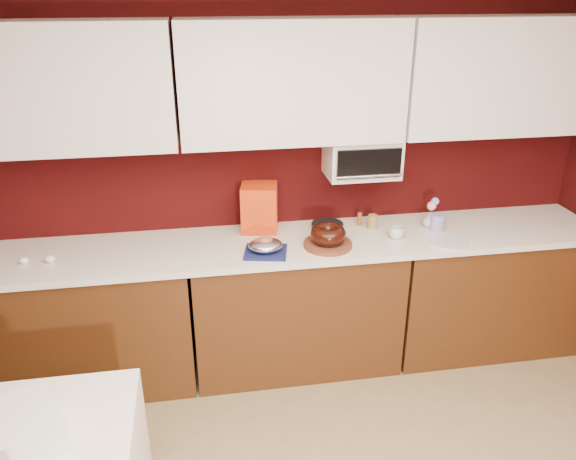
# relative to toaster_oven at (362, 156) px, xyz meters

# --- Properties ---
(wall_back) EXTENTS (4.00, 0.02, 2.50)m
(wall_back) POSITION_rel_toaster_oven_xyz_m (-0.45, 0.15, -0.12)
(wall_back) COLOR #330706
(wall_back) RESTS_ON floor
(base_cabinet_left) EXTENTS (1.31, 0.58, 0.86)m
(base_cabinet_left) POSITION_rel_toaster_oven_xyz_m (-1.78, -0.17, -0.95)
(base_cabinet_left) COLOR #49270E
(base_cabinet_left) RESTS_ON floor
(base_cabinet_center) EXTENTS (1.31, 0.58, 0.86)m
(base_cabinet_center) POSITION_rel_toaster_oven_xyz_m (-0.45, -0.17, -0.95)
(base_cabinet_center) COLOR #49270E
(base_cabinet_center) RESTS_ON floor
(base_cabinet_right) EXTENTS (1.31, 0.58, 0.86)m
(base_cabinet_right) POSITION_rel_toaster_oven_xyz_m (0.88, -0.17, -0.95)
(base_cabinet_right) COLOR #49270E
(base_cabinet_right) RESTS_ON floor
(countertop) EXTENTS (4.00, 0.62, 0.04)m
(countertop) POSITION_rel_toaster_oven_xyz_m (-0.45, -0.17, -0.49)
(countertop) COLOR silver
(countertop) RESTS_ON base_cabinet_center
(upper_cabinet_left) EXTENTS (1.31, 0.33, 0.70)m
(upper_cabinet_left) POSITION_rel_toaster_oven_xyz_m (-1.78, -0.02, 0.48)
(upper_cabinet_left) COLOR white
(upper_cabinet_left) RESTS_ON wall_back
(upper_cabinet_center) EXTENTS (1.31, 0.33, 0.70)m
(upper_cabinet_center) POSITION_rel_toaster_oven_xyz_m (-0.45, -0.02, 0.48)
(upper_cabinet_center) COLOR white
(upper_cabinet_center) RESTS_ON wall_back
(upper_cabinet_right) EXTENTS (1.31, 0.33, 0.70)m
(upper_cabinet_right) POSITION_rel_toaster_oven_xyz_m (0.88, -0.02, 0.48)
(upper_cabinet_right) COLOR white
(upper_cabinet_right) RESTS_ON wall_back
(toaster_oven) EXTENTS (0.45, 0.30, 0.25)m
(toaster_oven) POSITION_rel_toaster_oven_xyz_m (0.00, 0.00, 0.00)
(toaster_oven) COLOR white
(toaster_oven) RESTS_ON upper_cabinet_center
(toaster_oven_door) EXTENTS (0.40, 0.02, 0.18)m
(toaster_oven_door) POSITION_rel_toaster_oven_xyz_m (0.00, -0.16, 0.00)
(toaster_oven_door) COLOR black
(toaster_oven_door) RESTS_ON toaster_oven
(toaster_oven_handle) EXTENTS (0.42, 0.02, 0.02)m
(toaster_oven_handle) POSITION_rel_toaster_oven_xyz_m (0.00, -0.18, -0.07)
(toaster_oven_handle) COLOR silver
(toaster_oven_handle) RESTS_ON toaster_oven
(cake_base) EXTENTS (0.33, 0.33, 0.03)m
(cake_base) POSITION_rel_toaster_oven_xyz_m (-0.27, -0.28, -0.46)
(cake_base) COLOR brown
(cake_base) RESTS_ON countertop
(bundt_cake) EXTENTS (0.24, 0.24, 0.09)m
(bundt_cake) POSITION_rel_toaster_oven_xyz_m (-0.27, -0.28, -0.39)
(bundt_cake) COLOR black
(bundt_cake) RESTS_ON cake_base
(navy_towel) EXTENTS (0.28, 0.25, 0.02)m
(navy_towel) POSITION_rel_toaster_oven_xyz_m (-0.66, -0.32, -0.47)
(navy_towel) COLOR #141C4D
(navy_towel) RESTS_ON countertop
(foil_ham_nest) EXTENTS (0.22, 0.20, 0.08)m
(foil_ham_nest) POSITION_rel_toaster_oven_xyz_m (-0.66, -0.32, -0.42)
(foil_ham_nest) COLOR silver
(foil_ham_nest) RESTS_ON navy_towel
(roasted_ham) EXTENTS (0.11, 0.11, 0.06)m
(roasted_ham) POSITION_rel_toaster_oven_xyz_m (-0.66, -0.32, -0.40)
(roasted_ham) COLOR #AA584E
(roasted_ham) RESTS_ON foil_ham_nest
(pandoro_box) EXTENTS (0.26, 0.24, 0.31)m
(pandoro_box) POSITION_rel_toaster_oven_xyz_m (-0.65, 0.04, -0.32)
(pandoro_box) COLOR red
(pandoro_box) RESTS_ON countertop
(dark_pan) EXTENTS (0.28, 0.28, 0.04)m
(dark_pan) POSITION_rel_toaster_oven_xyz_m (-0.21, -0.02, -0.46)
(dark_pan) COLOR black
(dark_pan) RESTS_ON countertop
(coffee_mug) EXTENTS (0.11, 0.11, 0.09)m
(coffee_mug) POSITION_rel_toaster_oven_xyz_m (0.18, -0.24, -0.43)
(coffee_mug) COLOR silver
(coffee_mug) RESTS_ON countertop
(blue_jar) EXTENTS (0.11, 0.11, 0.11)m
(blue_jar) POSITION_rel_toaster_oven_xyz_m (0.49, -0.15, -0.42)
(blue_jar) COLOR #1E1A94
(blue_jar) RESTS_ON countertop
(flower_vase) EXTENTS (0.10, 0.10, 0.12)m
(flower_vase) POSITION_rel_toaster_oven_xyz_m (0.46, -0.10, -0.42)
(flower_vase) COLOR #AFB6C6
(flower_vase) RESTS_ON countertop
(flower_pink) EXTENTS (0.06, 0.06, 0.06)m
(flower_pink) POSITION_rel_toaster_oven_xyz_m (0.46, -0.10, -0.33)
(flower_pink) COLOR pink
(flower_pink) RESTS_ON flower_vase
(flower_blue) EXTENTS (0.05, 0.05, 0.05)m
(flower_blue) POSITION_rel_toaster_oven_xyz_m (0.49, -0.08, -0.30)
(flower_blue) COLOR #8193CF
(flower_blue) RESTS_ON flower_vase
(china_plate) EXTENTS (0.30, 0.30, 0.01)m
(china_plate) POSITION_rel_toaster_oven_xyz_m (0.48, -0.36, -0.47)
(china_plate) COLOR silver
(china_plate) RESTS_ON countertop
(amber_bottle) EXTENTS (0.04, 0.04, 0.09)m
(amber_bottle) POSITION_rel_toaster_oven_xyz_m (0.01, 0.00, -0.43)
(amber_bottle) COLOR brown
(amber_bottle) RESTS_ON countertop
(paper_cup) EXTENTS (0.08, 0.08, 0.09)m
(paper_cup) POSITION_rel_toaster_oven_xyz_m (0.08, -0.06, -0.43)
(paper_cup) COLOR olive
(paper_cup) RESTS_ON countertop
(egg_left) EXTENTS (0.07, 0.06, 0.05)m
(egg_left) POSITION_rel_toaster_oven_xyz_m (-1.90, -0.23, -0.45)
(egg_left) COLOR silver
(egg_left) RESTS_ON countertop
(egg_right) EXTENTS (0.06, 0.05, 0.04)m
(egg_right) POSITION_rel_toaster_oven_xyz_m (-2.04, -0.22, -0.45)
(egg_right) COLOR white
(egg_right) RESTS_ON countertop
(newspaper_stack) EXTENTS (0.47, 0.44, 0.13)m
(newspaper_stack) POSITION_rel_toaster_oven_xyz_m (-1.80, -1.52, -0.56)
(newspaper_stack) COLOR silver
(newspaper_stack) RESTS_ON dining_table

